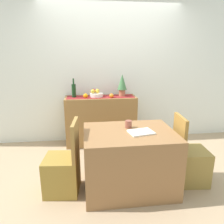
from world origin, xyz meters
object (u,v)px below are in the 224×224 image
(fruit_bowl, at_px, (96,95))
(wine_bottle, at_px, (74,90))
(sideboard_console, at_px, (101,121))
(dining_table, at_px, (129,159))
(coffee_cup, at_px, (128,124))
(open_book, at_px, (141,132))
(chair_by_corner, at_px, (190,163))
(chair_near_window, at_px, (63,171))
(potted_plant, at_px, (122,84))

(fruit_bowl, bearing_deg, wine_bottle, -180.00)
(sideboard_console, relative_size, wine_bottle, 3.80)
(dining_table, distance_m, coffee_cup, 0.44)
(sideboard_console, height_order, open_book, sideboard_console)
(sideboard_console, bearing_deg, chair_by_corner, -53.02)
(chair_near_window, distance_m, chair_by_corner, 1.62)
(sideboard_console, height_order, chair_by_corner, chair_by_corner)
(coffee_cup, distance_m, chair_by_corner, 0.96)
(potted_plant, distance_m, chair_by_corner, 1.76)
(fruit_bowl, height_order, coffee_cup, fruit_bowl)
(sideboard_console, distance_m, wine_bottle, 0.74)
(dining_table, distance_m, chair_by_corner, 0.81)
(potted_plant, xyz_separation_m, dining_table, (-0.15, -1.39, -0.74))
(sideboard_console, distance_m, potted_plant, 0.77)
(potted_plant, distance_m, open_book, 1.50)
(potted_plant, xyz_separation_m, chair_near_window, (-0.96, -1.39, -0.85))
(fruit_bowl, xyz_separation_m, wine_bottle, (-0.39, -0.00, 0.09))
(wine_bottle, bearing_deg, chair_near_window, -94.16)
(sideboard_console, distance_m, chair_near_window, 1.52)
(potted_plant, bearing_deg, chair_near_window, -124.42)
(potted_plant, xyz_separation_m, coffee_cup, (-0.13, -1.25, -0.33))
(fruit_bowl, xyz_separation_m, open_book, (0.44, -1.45, -0.18))
(sideboard_console, height_order, fruit_bowl, fruit_bowl)
(dining_table, bearing_deg, wine_bottle, 116.90)
(sideboard_console, relative_size, chair_near_window, 1.41)
(fruit_bowl, height_order, chair_near_window, fruit_bowl)
(fruit_bowl, bearing_deg, coffee_cup, -75.37)
(potted_plant, relative_size, coffee_cup, 4.34)
(open_book, distance_m, coffee_cup, 0.23)
(wine_bottle, bearing_deg, open_book, -60.23)
(coffee_cup, relative_size, chair_by_corner, 0.10)
(chair_near_window, xyz_separation_m, chair_by_corner, (1.62, 0.00, 0.00))
(sideboard_console, bearing_deg, chair_near_window, -112.17)
(open_book, relative_size, chair_by_corner, 0.31)
(open_book, relative_size, chair_near_window, 0.31)
(potted_plant, distance_m, coffee_cup, 1.30)
(wine_bottle, bearing_deg, sideboard_console, 0.00)
(fruit_bowl, height_order, wine_bottle, wine_bottle)
(wine_bottle, height_order, dining_table, wine_bottle)
(dining_table, height_order, open_book, open_book)
(wine_bottle, bearing_deg, dining_table, -63.10)
(wine_bottle, bearing_deg, chair_by_corner, -42.57)
(potted_plant, relative_size, open_book, 1.42)
(wine_bottle, xyz_separation_m, potted_plant, (0.85, 0.00, 0.10))
(fruit_bowl, bearing_deg, sideboard_console, 0.00)
(coffee_cup, bearing_deg, fruit_bowl, 104.63)
(fruit_bowl, bearing_deg, chair_near_window, -109.54)
(sideboard_console, xyz_separation_m, potted_plant, (0.39, 0.00, 0.67))
(wine_bottle, xyz_separation_m, chair_by_corner, (1.51, -1.39, -0.75))
(sideboard_console, xyz_separation_m, coffee_cup, (0.25, -1.25, 0.34))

